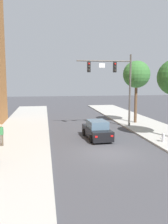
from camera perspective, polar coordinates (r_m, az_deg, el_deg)
ground_plane at (r=16.83m, az=6.01°, el=-9.70°), size 120.00×120.00×0.00m
sidewalk_left at (r=16.39m, az=-16.85°, el=-10.20°), size 5.00×60.00×0.15m
traffic_signal_mast at (r=25.21m, az=7.58°, el=8.24°), size 5.79×0.38×7.50m
car_lead_black at (r=20.54m, az=3.10°, el=-4.41°), size 2.02×4.33×1.60m
pedestrian_sidewalk_left_walker at (r=18.70m, az=-19.28°, el=-4.96°), size 0.36×0.22×1.64m
fire_hydrant at (r=19.98m, az=18.43°, el=-5.77°), size 0.48×0.24×0.72m
street_tree_second at (r=27.87m, az=12.45°, el=8.69°), size 3.05×3.05×7.04m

